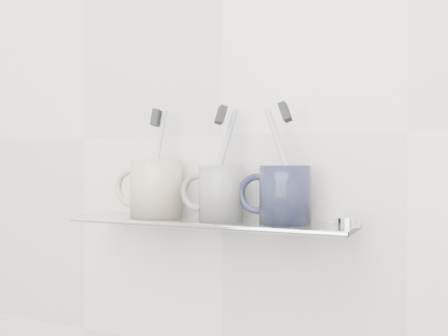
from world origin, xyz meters
The scene contains 18 objects.
wall_back centered at (0.00, 1.10, 1.25)m, with size 2.50×2.50×0.00m, color silver.
shelf_glass centered at (0.00, 1.04, 1.10)m, with size 0.50×0.12×0.01m, color silver.
shelf_rail centered at (0.00, 0.98, 1.10)m, with size 0.01×0.01×0.50m, color silver.
bracket_left centered at (-0.21, 1.09, 1.09)m, with size 0.02×0.02×0.03m, color silver.
bracket_right centered at (0.21, 1.09, 1.09)m, with size 0.02×0.02×0.03m, color silver.
mug_left centered at (-0.11, 1.04, 1.15)m, with size 0.09×0.09×0.10m, color beige.
mug_left_handle centered at (-0.16, 1.04, 1.15)m, with size 0.07×0.07×0.01m, color beige.
toothbrush_left centered at (-0.11, 1.04, 1.20)m, with size 0.01×0.01×0.19m, color #ADB7C0.
bristles_left centered at (-0.11, 1.04, 1.28)m, with size 0.01×0.02×0.03m, color #242526.
mug_center centered at (0.02, 1.04, 1.15)m, with size 0.08×0.08×0.09m, color silver.
mug_center_handle centered at (-0.02, 1.04, 1.15)m, with size 0.07×0.07×0.01m, color silver.
toothbrush_center centered at (0.02, 1.04, 1.20)m, with size 0.01×0.01×0.19m, color #9394B7.
bristles_center centered at (0.02, 1.04, 1.28)m, with size 0.01×0.02×0.03m, color #242526.
mug_right centered at (0.14, 1.04, 1.15)m, with size 0.08×0.08×0.09m, color black.
mug_right_handle centered at (0.09, 1.04, 1.15)m, with size 0.07×0.07×0.01m, color black.
toothbrush_right centered at (0.14, 1.04, 1.20)m, with size 0.01×0.01×0.19m, color beige.
bristles_right centered at (0.14, 1.04, 1.28)m, with size 0.01×0.02×0.03m, color #242526.
chrome_cap centered at (0.24, 1.04, 1.11)m, with size 0.03×0.03×0.01m, color silver.
Camera 1 is at (0.38, 0.27, 1.20)m, focal length 40.00 mm.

